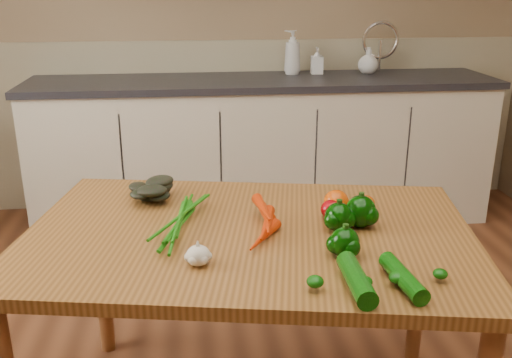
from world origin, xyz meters
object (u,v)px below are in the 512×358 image
object	(u,v)px
tomato_b	(336,201)
zucchini_a	(403,278)
tomato_c	(365,204)
leafy_greens	(148,187)
table	(249,254)
soap_bottle_b	(317,61)
tomato_a	(331,209)
soap_bottle_a	(292,52)
pepper_c	(345,242)
zucchini_b	(356,279)
soap_bottle_c	(368,61)
pepper_a	(339,217)
garlic_bulb	(198,255)
carrot_bunch	(237,219)
pepper_b	(360,211)

from	to	relation	value
tomato_b	zucchini_a	xyz separation A→B (m)	(0.05, -0.50, -0.01)
tomato_c	leafy_greens	bearing A→B (deg)	165.11
leafy_greens	zucchini_a	size ratio (longest dim) A/B	0.97
table	soap_bottle_b	size ratio (longest dim) A/B	9.20
soap_bottle_b	tomato_a	distance (m)	1.97
soap_bottle_a	table	bearing A→B (deg)	-13.96
pepper_c	zucchini_b	distance (m)	0.18
soap_bottle_c	tomato_b	world-z (taller)	soap_bottle_c
soap_bottle_a	tomato_a	world-z (taller)	soap_bottle_a
soap_bottle_c	pepper_a	xyz separation A→B (m)	(-0.69, -1.99, -0.20)
tomato_a	tomato_b	distance (m)	0.06
garlic_bulb	tomato_c	distance (m)	0.64
garlic_bulb	carrot_bunch	bearing A→B (deg)	60.30
leafy_greens	zucchini_a	world-z (taller)	leafy_greens
zucchini_a	zucchini_b	xyz separation A→B (m)	(-0.12, -0.00, 0.00)
tomato_c	table	bearing A→B (deg)	-165.24
pepper_b	tomato_a	distance (m)	0.11
tomato_c	tomato_a	bearing A→B (deg)	-162.91
tomato_b	zucchini_b	world-z (taller)	tomato_b
carrot_bunch	leafy_greens	bearing A→B (deg)	145.73
soap_bottle_b	leafy_greens	bearing A→B (deg)	64.55
tomato_c	zucchini_a	world-z (taller)	tomato_c
soap_bottle_c	zucchini_a	xyz separation A→B (m)	(-0.61, -2.34, -0.22)
tomato_a	tomato_b	size ratio (longest dim) A/B	0.82
table	pepper_a	size ratio (longest dim) A/B	17.36
carrot_bunch	tomato_a	distance (m)	0.31
leafy_greens	zucchini_b	world-z (taller)	leafy_greens
soap_bottle_c	pepper_b	world-z (taller)	soap_bottle_c
soap_bottle_b	tomato_c	size ratio (longest dim) A/B	2.58
soap_bottle_a	zucchini_b	world-z (taller)	soap_bottle_a
soap_bottle_b	leafy_greens	distance (m)	1.96
soap_bottle_a	tomato_c	distance (m)	1.91
soap_bottle_c	garlic_bulb	distance (m)	2.45
table	soap_bottle_c	bearing A→B (deg)	74.31
soap_bottle_a	zucchini_a	size ratio (longest dim) A/B	1.34
table	pepper_c	bearing A→B (deg)	-28.53
garlic_bulb	pepper_c	distance (m)	0.41
pepper_c	tomato_a	size ratio (longest dim) A/B	1.25
soap_bottle_c	soap_bottle_b	bearing A→B (deg)	-128.13
pepper_c	tomato_b	world-z (taller)	pepper_c
garlic_bulb	tomato_b	size ratio (longest dim) A/B	0.80
table	leafy_greens	distance (m)	0.46
table	tomato_c	bearing A→B (deg)	25.18
zucchini_b	soap_bottle_a	bearing A→B (deg)	84.06
pepper_a	zucchini_b	distance (m)	0.36
leafy_greens	tomato_b	size ratio (longest dim) A/B	2.38
soap_bottle_c	tomato_a	size ratio (longest dim) A/B	2.42
zucchini_a	tomato_a	bearing A→B (deg)	100.09
soap_bottle_c	zucchini_a	bearing A→B (deg)	-47.53
tomato_b	zucchini_a	bearing A→B (deg)	-84.35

